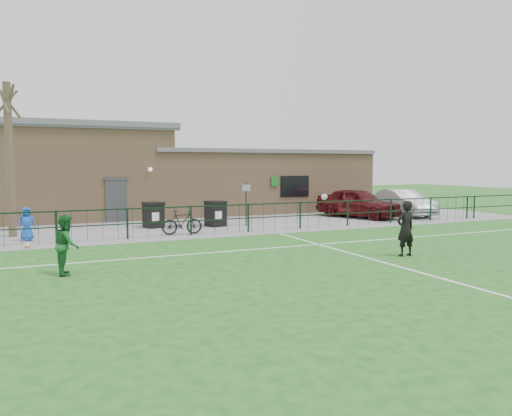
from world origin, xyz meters
name	(u,v)px	position (x,y,z in m)	size (l,w,h in m)	color
ground	(333,271)	(0.00, 0.00, 0.00)	(90.00, 90.00, 0.00)	#1C5619
paving_strip	(188,220)	(0.00, 13.50, 0.01)	(34.00, 13.00, 0.02)	gray
pitch_line_touch	(228,234)	(0.00, 7.80, 0.00)	(28.00, 0.10, 0.01)	white
pitch_line_mid	(268,248)	(0.00, 4.00, 0.00)	(28.00, 0.10, 0.01)	white
pitch_line_perp	(393,265)	(2.00, 0.00, 0.00)	(0.10, 16.00, 0.01)	white
perimeter_fence	(226,219)	(0.00, 8.00, 0.60)	(28.00, 0.10, 1.20)	black
bare_tree	(10,161)	(-8.00, 10.50, 3.00)	(0.30, 0.30, 6.00)	#483B2C
wheelie_bin_left	(153,216)	(-2.32, 11.05, 0.55)	(0.70, 0.79, 1.06)	black
wheelie_bin_right	(215,215)	(0.38, 10.37, 0.56)	(0.71, 0.81, 1.08)	black
sign_post	(246,204)	(1.72, 9.90, 1.02)	(0.06, 0.06, 2.00)	black
car_maroon	(358,203)	(8.60, 10.79, 0.80)	(1.85, 4.60, 1.57)	#430C0F
car_silver	(403,203)	(11.50, 10.62, 0.74)	(1.53, 4.37, 1.44)	#9E9FA5
bicycle_d	(182,222)	(-1.77, 8.36, 0.51)	(0.46, 1.63, 0.98)	black
spectator_child	(27,224)	(-7.48, 9.09, 0.65)	(0.61, 0.40, 1.26)	blue
goalkeeper_kick	(403,228)	(3.25, 1.03, 0.88)	(1.37, 3.54, 1.80)	black
outfield_player	(67,245)	(-6.50, 2.54, 0.78)	(0.76, 0.59, 1.56)	#195925
ball_ground	(27,246)	(-7.47, 7.30, 0.11)	(0.21, 0.21, 0.21)	silver
clubhouse	(157,176)	(-0.88, 16.50, 2.22)	(24.25, 5.40, 4.96)	tan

